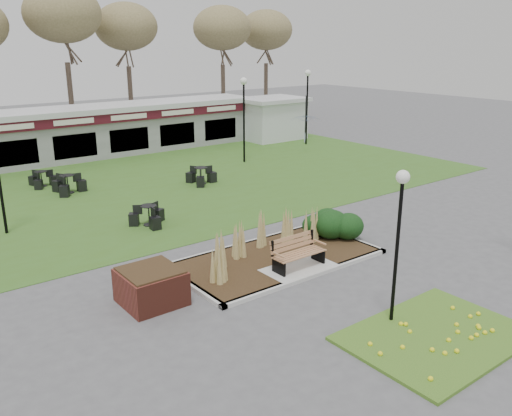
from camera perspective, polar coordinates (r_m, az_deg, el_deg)
ground at (r=16.19m, az=4.88°, el=-6.82°), size 100.00×100.00×0.00m
lawn at (r=25.80m, az=-13.35°, el=2.05°), size 34.00×16.00×0.02m
flower_bed at (r=13.52m, az=18.44°, el=-12.57°), size 4.20×3.00×0.16m
planting_bed at (r=17.77m, az=5.02°, el=-3.29°), size 6.75×3.40×1.27m
park_bench at (r=16.13m, az=4.34°, el=-4.63°), size 1.70×0.66×0.93m
brick_planter at (r=14.47m, az=-10.98°, el=-8.07°), size 1.50×1.50×0.95m
food_pavilion at (r=32.79m, az=-19.42°, el=7.37°), size 24.60×3.40×2.90m
service_hut at (r=37.58m, az=1.67°, el=9.46°), size 4.40×3.40×2.83m
tree_backdrop at (r=40.14m, az=-24.37°, el=18.41°), size 47.24×5.24×10.36m
lamp_post_near_left at (r=12.82m, az=14.90°, el=-0.62°), size 0.32×0.32×3.82m
lamp_post_mid_right at (r=29.97m, az=-1.29°, el=11.18°), size 0.39×0.39×4.65m
lamp_post_far_right at (r=35.46m, az=5.43°, el=12.21°), size 0.40×0.40×4.77m
bistro_set_a at (r=25.60m, az=-19.18°, el=2.10°), size 1.40×1.56×0.83m
bistro_set_b at (r=20.39m, az=-11.18°, el=-1.10°), size 1.43×1.29×0.76m
bistro_set_c at (r=27.22m, az=-21.62°, el=2.63°), size 1.21×1.36×0.72m
bistro_set_d at (r=25.90m, az=-5.80°, el=3.13°), size 1.37×1.51×0.80m
patio_umbrella at (r=32.88m, az=5.20°, el=8.30°), size 2.47×2.49×2.32m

